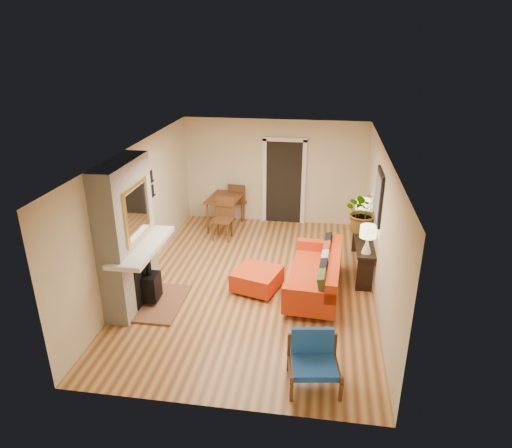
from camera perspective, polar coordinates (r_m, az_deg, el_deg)
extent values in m
plane|color=tan|center=(8.94, -0.19, -7.31)|extent=(6.50, 6.50, 0.00)
plane|color=white|center=(7.97, -0.22, 9.12)|extent=(6.50, 6.50, 0.00)
plane|color=beige|center=(11.41, 2.30, 6.53)|extent=(4.50, 0.00, 4.50)
plane|color=beige|center=(5.55, -5.44, -12.20)|extent=(4.50, 0.00, 4.50)
plane|color=beige|center=(8.96, -14.57, 1.22)|extent=(0.00, 6.50, 6.50)
plane|color=beige|center=(8.35, 15.24, -0.46)|extent=(0.00, 6.50, 6.50)
cube|color=black|center=(11.43, 3.51, 5.22)|extent=(0.88, 0.06, 2.10)
cube|color=white|center=(11.48, 1.06, 5.33)|extent=(0.10, 0.08, 2.18)
cube|color=white|center=(11.40, 5.97, 5.08)|extent=(0.10, 0.08, 2.18)
cube|color=white|center=(11.15, 3.64, 10.51)|extent=(1.08, 0.08, 0.10)
cube|color=black|center=(8.56, 15.09, 3.37)|extent=(0.04, 0.85, 0.95)
cube|color=slate|center=(8.56, 14.93, 3.38)|extent=(0.01, 0.70, 0.80)
cube|color=black|center=(9.21, -13.60, 2.69)|extent=(0.06, 0.95, 0.02)
cube|color=black|center=(9.12, -13.77, 4.47)|extent=(0.06, 0.95, 0.02)
cube|color=white|center=(7.84, -16.29, 2.31)|extent=(0.42, 1.50, 1.48)
cube|color=white|center=(8.36, -15.32, -6.07)|extent=(0.42, 1.50, 1.12)
cube|color=white|center=(8.02, -14.09, -2.73)|extent=(0.60, 1.68, 0.08)
cube|color=black|center=(8.33, -13.88, -6.88)|extent=(0.03, 0.72, 0.78)
cube|color=brown|center=(8.45, -11.72, -9.62)|extent=(0.75, 1.30, 0.04)
cube|color=black|center=(8.34, -13.07, -7.62)|extent=(0.30, 0.36, 0.48)
cylinder|color=black|center=(8.14, -13.34, -4.93)|extent=(0.10, 0.10, 0.40)
cube|color=gold|center=(7.79, -14.69, 1.49)|extent=(0.04, 0.95, 0.95)
cube|color=silver|center=(7.78, -14.55, 1.48)|extent=(0.01, 0.82, 0.82)
cylinder|color=silver|center=(7.95, 3.98, -11.13)|extent=(0.04, 0.04, 0.10)
cylinder|color=silver|center=(7.90, 9.11, -11.63)|extent=(0.04, 0.04, 0.10)
cylinder|color=silver|center=(9.54, 5.69, -5.03)|extent=(0.04, 0.04, 0.10)
cylinder|color=silver|center=(9.50, 9.90, -5.40)|extent=(0.04, 0.04, 0.10)
cube|color=#EE3E16|center=(8.60, 7.29, -6.87)|extent=(1.04, 2.16, 0.30)
cube|color=#EE3E16|center=(8.43, 9.77, -5.16)|extent=(0.34, 2.11, 0.35)
cube|color=#EE3E16|center=(7.65, 6.66, -8.72)|extent=(0.91, 0.24, 0.20)
cube|color=#EE3E16|center=(9.34, 7.95, -2.69)|extent=(0.91, 0.24, 0.20)
cube|color=#415022|center=(7.71, 8.39, -7.49)|extent=(0.23, 0.41, 0.42)
cube|color=black|center=(8.06, 8.63, -6.09)|extent=(0.23, 0.41, 0.42)
cube|color=#B3B2AD|center=(8.42, 8.84, -4.81)|extent=(0.23, 0.41, 0.42)
cube|color=#99351B|center=(8.73, 9.01, -3.77)|extent=(0.23, 0.41, 0.42)
cube|color=black|center=(9.09, 9.19, -2.67)|extent=(0.23, 0.41, 0.42)
cylinder|color=silver|center=(8.58, -2.75, -8.48)|extent=(0.05, 0.05, 0.06)
cylinder|color=silver|center=(8.34, 1.22, -9.44)|extent=(0.05, 0.05, 0.06)
cylinder|color=silver|center=(9.08, -0.87, -6.59)|extent=(0.05, 0.05, 0.06)
cylinder|color=silver|center=(8.85, 2.91, -7.43)|extent=(0.05, 0.05, 0.06)
cube|color=#EE3E16|center=(8.60, 0.13, -6.81)|extent=(0.98, 0.98, 0.34)
cube|color=brown|center=(6.49, 4.28, -17.62)|extent=(0.14, 0.67, 0.04)
cube|color=brown|center=(6.32, 4.46, -19.85)|extent=(0.05, 0.05, 0.39)
cube|color=brown|center=(6.69, 4.11, -15.69)|extent=(0.05, 0.05, 0.63)
cube|color=brown|center=(6.57, 10.18, -17.41)|extent=(0.14, 0.67, 0.04)
cube|color=brown|center=(6.40, 10.59, -19.59)|extent=(0.05, 0.05, 0.39)
cube|color=brown|center=(6.77, 9.78, -15.51)|extent=(0.05, 0.05, 0.63)
cube|color=blue|center=(6.49, 7.27, -17.17)|extent=(0.67, 0.64, 0.09)
cube|color=blue|center=(6.57, 7.08, -14.23)|extent=(0.61, 0.24, 0.37)
cube|color=brown|center=(11.15, -3.92, 3.29)|extent=(0.84, 1.12, 0.04)
cylinder|color=brown|center=(10.98, -6.06, 0.68)|extent=(0.05, 0.05, 0.76)
cylinder|color=brown|center=(10.80, -3.12, 0.39)|extent=(0.05, 0.05, 0.76)
cylinder|color=brown|center=(11.78, -4.55, 2.27)|extent=(0.05, 0.05, 0.76)
cylinder|color=brown|center=(11.61, -1.79, 2.03)|extent=(0.05, 0.05, 0.76)
cube|color=brown|center=(10.60, -4.21, 0.47)|extent=(0.49, 0.49, 0.04)
cube|color=brown|center=(10.69, -3.90, 2.20)|extent=(0.44, 0.09, 0.48)
cylinder|color=brown|center=(10.60, -5.40, -1.00)|extent=(0.04, 0.04, 0.46)
cylinder|color=brown|center=(10.49, -3.55, -1.20)|extent=(0.04, 0.04, 0.46)
cylinder|color=brown|center=(10.91, -4.77, -0.27)|extent=(0.04, 0.04, 0.46)
cylinder|color=brown|center=(10.80, -2.97, -0.46)|extent=(0.04, 0.04, 0.46)
cube|color=brown|center=(11.82, -2.12, 2.90)|extent=(0.49, 0.49, 0.04)
cube|color=brown|center=(11.55, -2.44, 3.79)|extent=(0.44, 0.09, 0.48)
cylinder|color=brown|center=(11.80, -3.19, 1.58)|extent=(0.04, 0.04, 0.46)
cylinder|color=brown|center=(11.70, -1.51, 1.42)|extent=(0.04, 0.04, 0.46)
cylinder|color=brown|center=(12.12, -2.68, 2.17)|extent=(0.04, 0.04, 0.46)
cylinder|color=brown|center=(12.02, -1.05, 2.02)|extent=(0.04, 0.04, 0.46)
cube|color=black|center=(9.34, 13.28, -1.77)|extent=(0.34, 1.85, 0.05)
cube|color=black|center=(8.73, 13.43, -6.21)|extent=(0.30, 0.04, 0.68)
cube|color=black|center=(10.25, 12.79, -1.67)|extent=(0.30, 0.04, 0.68)
cone|color=white|center=(8.63, 13.68, -2.62)|extent=(0.18, 0.18, 0.30)
cylinder|color=white|center=(8.55, 13.79, -1.53)|extent=(0.03, 0.03, 0.06)
cylinder|color=#FFEABF|center=(8.51, 13.85, -0.91)|extent=(0.30, 0.30, 0.22)
cone|color=white|center=(9.96, 13.09, 0.91)|extent=(0.18, 0.18, 0.30)
cylinder|color=white|center=(9.90, 13.18, 1.88)|extent=(0.03, 0.03, 0.06)
cylinder|color=#FFEABF|center=(9.86, 13.23, 2.42)|extent=(0.30, 0.30, 0.22)
imported|color=#1E5919|center=(9.42, 13.36, 1.56)|extent=(0.95, 0.87, 0.89)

